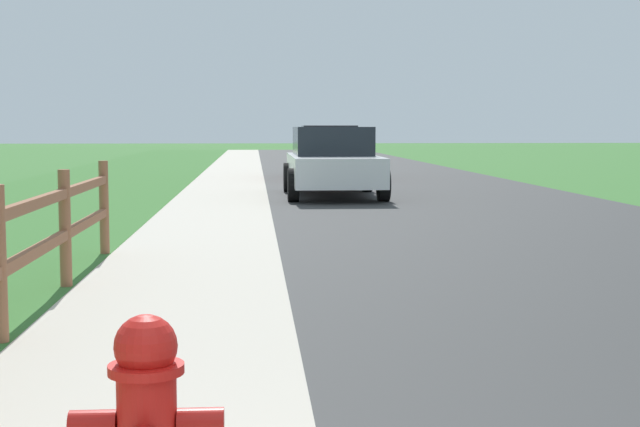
# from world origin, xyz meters

# --- Properties ---
(ground_plane) EXTENTS (120.00, 120.00, 0.00)m
(ground_plane) POSITION_xyz_m (0.00, 25.00, 0.00)
(ground_plane) COLOR #386F2E
(road_asphalt) EXTENTS (7.00, 66.00, 0.01)m
(road_asphalt) POSITION_xyz_m (3.50, 27.00, 0.00)
(road_asphalt) COLOR #373737
(road_asphalt) RESTS_ON ground
(curb_concrete) EXTENTS (6.00, 66.00, 0.01)m
(curb_concrete) POSITION_xyz_m (-3.00, 27.00, 0.00)
(curb_concrete) COLOR beige
(curb_concrete) RESTS_ON ground
(grass_verge) EXTENTS (5.00, 66.00, 0.00)m
(grass_verge) POSITION_xyz_m (-4.50, 27.00, 0.01)
(grass_verge) COLOR #386F2E
(grass_verge) RESTS_ON ground
(fire_hydrant) EXTENTS (0.56, 0.46, 0.83)m
(fire_hydrant) POSITION_xyz_m (-0.70, 1.70, 0.42)
(fire_hydrant) COLOR red
(fire_hydrant) RESTS_ON ground
(parked_suv_white) EXTENTS (2.06, 4.55, 1.51)m
(parked_suv_white) POSITION_xyz_m (1.41, 18.42, 0.77)
(parked_suv_white) COLOR white
(parked_suv_white) RESTS_ON ground
(parked_car_red) EXTENTS (2.05, 4.97, 1.55)m
(parked_car_red) POSITION_xyz_m (1.92, 25.64, 0.76)
(parked_car_red) COLOR maroon
(parked_car_red) RESTS_ON ground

